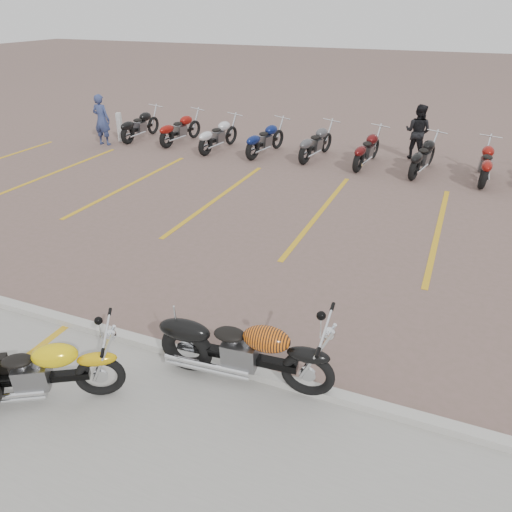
% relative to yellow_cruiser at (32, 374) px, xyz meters
% --- Properties ---
extents(ground, '(100.00, 100.00, 0.00)m').
position_rel_yellow_cruiser_xyz_m(ground, '(1.50, 3.47, -0.43)').
color(ground, '#705450').
rests_on(ground, ground).
extents(concrete_apron, '(60.00, 5.00, 0.01)m').
position_rel_yellow_cruiser_xyz_m(concrete_apron, '(1.50, -1.03, -0.43)').
color(concrete_apron, '#9E9B93').
rests_on(concrete_apron, ground).
extents(curb, '(60.00, 0.18, 0.12)m').
position_rel_yellow_cruiser_xyz_m(curb, '(1.50, 1.47, -0.37)').
color(curb, '#ADAAA3').
rests_on(curb, ground).
extents(parking_stripes, '(38.00, 5.50, 0.01)m').
position_rel_yellow_cruiser_xyz_m(parking_stripes, '(1.50, 7.47, -0.43)').
color(parking_stripes, gold).
rests_on(parking_stripes, ground).
extents(yellow_cruiser, '(1.90, 1.20, 0.88)m').
position_rel_yellow_cruiser_xyz_m(yellow_cruiser, '(0.00, 0.00, 0.00)').
color(yellow_cruiser, black).
rests_on(yellow_cruiser, ground).
extents(flame_cruiser, '(2.37, 0.40, 0.98)m').
position_rel_yellow_cruiser_xyz_m(flame_cruiser, '(2.20, 1.35, 0.05)').
color(flame_cruiser, black).
rests_on(flame_cruiser, ground).
extents(person_a, '(0.64, 0.43, 1.72)m').
position_rel_yellow_cruiser_xyz_m(person_a, '(-7.29, 10.67, 0.43)').
color(person_a, navy).
rests_on(person_a, ground).
extents(person_b, '(0.96, 0.84, 1.69)m').
position_rel_yellow_cruiser_xyz_m(person_b, '(2.98, 13.12, 0.41)').
color(person_b, black).
rests_on(person_b, ground).
extents(bollard, '(0.17, 0.17, 1.00)m').
position_rel_yellow_cruiser_xyz_m(bollard, '(-7.06, 11.30, 0.07)').
color(bollard, silver).
rests_on(bollard, ground).
extents(bg_bike_row, '(17.30, 2.05, 1.10)m').
position_rel_yellow_cruiser_xyz_m(bg_bike_row, '(1.69, 11.75, 0.12)').
color(bg_bike_row, black).
rests_on(bg_bike_row, ground).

